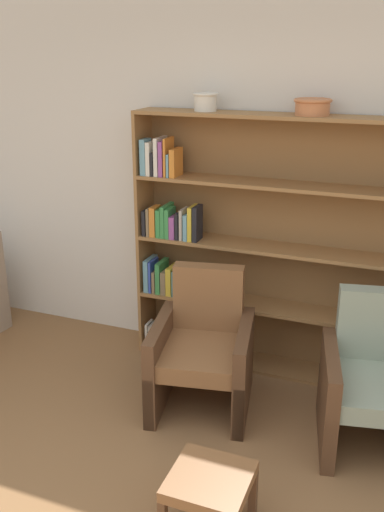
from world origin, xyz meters
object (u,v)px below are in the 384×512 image
at_px(bookshelf, 282,253).
at_px(armchair_leather, 203,350).
at_px(bowl_slate, 313,106).
at_px(footstool, 210,485).
at_px(bowl_sage, 205,101).
at_px(armchair_cushioned, 376,383).

bearing_deg(bookshelf, armchair_leather, -119.46).
distance_m(bowl_slate, footstool, 2.37).
distance_m(bowl_slate, armchair_leather, 1.75).
height_order(bowl_sage, armchair_leather, bowl_sage).
distance_m(armchair_leather, armchair_cushioned, 1.12).
bearing_deg(armchair_leather, bowl_sage, -81.15).
xyz_separation_m(bookshelf, bowl_slate, (0.15, -0.03, 1.04)).
relative_size(bowl_sage, footstool, 0.44).
distance_m(bowl_slate, armchair_cushioned, 1.78).
xyz_separation_m(bowl_slate, armchair_cushioned, (0.60, -0.62, -1.56)).
distance_m(bookshelf, armchair_cushioned, 1.12).
distance_m(bookshelf, bowl_slate, 1.05).
distance_m(armchair_leather, footstool, 1.14).
bearing_deg(armchair_leather, footstool, 101.06).
height_order(bowl_sage, armchair_cushioned, bowl_sage).
bearing_deg(bowl_sage, footstool, -68.79).
height_order(bowl_slate, armchair_cushioned, bowl_slate).
distance_m(bowl_sage, bowl_slate, 0.74).
distance_m(bowl_sage, footstool, 2.46).
height_order(bookshelf, footstool, bookshelf).
relative_size(bookshelf, armchair_leather, 2.81).
relative_size(armchair_cushioned, footstool, 2.33).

